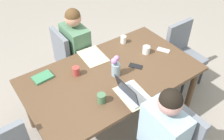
{
  "coord_description": "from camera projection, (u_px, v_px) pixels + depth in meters",
  "views": [
    {
      "loc": [
        1.15,
        1.6,
        2.49
      ],
      "look_at": [
        0.0,
        0.0,
        0.8
      ],
      "focal_mm": 39.13,
      "sensor_mm": 36.0,
      "label": 1
    }
  ],
  "objects": [
    {
      "name": "coffee_mug_near_right",
      "position": [
        76.0,
        71.0,
        2.58
      ],
      "size": [
        0.08,
        0.08,
        0.1
      ],
      "primitive_type": "cylinder",
      "color": "#AD3D38",
      "rests_on": "dining_table"
    },
    {
      "name": "chair_head_left_right_near",
      "position": [
        182.0,
        52.0,
        3.36
      ],
      "size": [
        0.44,
        0.44,
        0.9
      ],
      "color": "slate",
      "rests_on": "ground_plane"
    },
    {
      "name": "phone_black",
      "position": [
        136.0,
        66.0,
        2.72
      ],
      "size": [
        0.14,
        0.16,
        0.01
      ],
      "primitive_type": "cube",
      "rotation": [
        0.0,
        0.0,
        2.15
      ],
      "color": "black",
      "rests_on": "dining_table"
    },
    {
      "name": "chair_near_left_mid",
      "position": [
        70.0,
        56.0,
        3.28
      ],
      "size": [
        0.44,
        0.44,
        0.9
      ],
      "color": "slate",
      "rests_on": "ground_plane"
    },
    {
      "name": "flower_vase",
      "position": [
        116.0,
        67.0,
        2.54
      ],
      "size": [
        0.1,
        0.1,
        0.25
      ],
      "color": "#8EA8B7",
      "rests_on": "dining_table"
    },
    {
      "name": "ground_plane",
      "position": [
        112.0,
        118.0,
        3.12
      ],
      "size": [
        10.0,
        10.0,
        0.0
      ],
      "primitive_type": "plane",
      "color": "gray"
    },
    {
      "name": "coffee_mug_centre_right",
      "position": [
        101.0,
        98.0,
        2.29
      ],
      "size": [
        0.08,
        0.08,
        0.1
      ],
      "primitive_type": "cylinder",
      "color": "#47704C",
      "rests_on": "dining_table"
    },
    {
      "name": "book_red_cover",
      "position": [
        43.0,
        77.0,
        2.56
      ],
      "size": [
        0.21,
        0.15,
        0.02
      ],
      "primitive_type": "cube",
      "rotation": [
        0.0,
        0.0,
        0.08
      ],
      "color": "#3D7F56",
      "rests_on": "dining_table"
    },
    {
      "name": "coffee_mug_centre_left",
      "position": [
        146.0,
        50.0,
        2.88
      ],
      "size": [
        0.09,
        0.09,
        0.09
      ],
      "primitive_type": "cylinder",
      "color": "white",
      "rests_on": "dining_table"
    },
    {
      "name": "placemat_far_left_near",
      "position": [
        133.0,
        95.0,
        2.38
      ],
      "size": [
        0.29,
        0.38,
        0.0
      ],
      "primitive_type": "cube",
      "rotation": [
        0.0,
        0.0,
        -1.65
      ],
      "color": "beige",
      "rests_on": "dining_table"
    },
    {
      "name": "laptop_far_left_near",
      "position": [
        131.0,
        93.0,
        2.35
      ],
      "size": [
        0.22,
        0.32,
        0.21
      ],
      "color": "silver",
      "rests_on": "dining_table"
    },
    {
      "name": "person_near_left_mid",
      "position": [
        77.0,
        55.0,
        3.26
      ],
      "size": [
        0.36,
        0.4,
        1.19
      ],
      "color": "#2D2D33",
      "rests_on": "ground_plane"
    },
    {
      "name": "dining_table",
      "position": [
        112.0,
        79.0,
        2.68
      ],
      "size": [
        1.87,
        1.08,
        0.75
      ],
      "color": "brown",
      "rests_on": "ground_plane"
    },
    {
      "name": "phone_silver",
      "position": [
        163.0,
        50.0,
        2.95
      ],
      "size": [
        0.13,
        0.17,
        0.01
      ],
      "primitive_type": "cube",
      "rotation": [
        0.0,
        0.0,
        2.04
      ],
      "color": "silver",
      "rests_on": "dining_table"
    },
    {
      "name": "coffee_mug_near_left",
      "position": [
        123.0,
        40.0,
        3.05
      ],
      "size": [
        0.07,
        0.07,
        0.09
      ],
      "primitive_type": "cylinder",
      "color": "white",
      "rests_on": "dining_table"
    },
    {
      "name": "placemat_near_left_mid",
      "position": [
        93.0,
        56.0,
        2.86
      ],
      "size": [
        0.28,
        0.38,
        0.0
      ],
      "primitive_type": "cube",
      "rotation": [
        0.0,
        0.0,
        1.51
      ],
      "color": "beige",
      "rests_on": "dining_table"
    }
  ]
}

